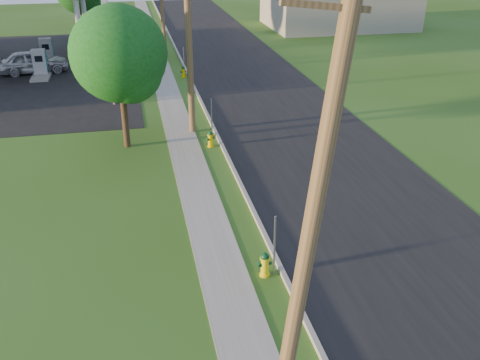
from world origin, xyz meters
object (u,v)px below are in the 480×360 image
utility_pole_near (311,225)px  hydrant_near (265,264)px  utility_pole_mid (189,33)px  hydrant_mid (210,139)px  car_silver (33,62)px  price_pylon (105,8)px  tree_verge (121,58)px  fuel_pump_ne (40,66)px  fuel_pump_se (47,54)px  hydrant_far (183,72)px

utility_pole_near → hydrant_near: utility_pole_near is taller
utility_pole_mid → hydrant_near: size_ratio=11.84×
hydrant_mid → car_silver: size_ratio=0.17×
hydrant_mid → utility_pole_near: bearing=-92.1°
price_pylon → tree_verge: size_ratio=1.04×
fuel_pump_ne → fuel_pump_se: (0.00, 4.00, 0.00)m
fuel_pump_ne → car_silver: size_ratio=0.68×
fuel_pump_ne → price_pylon: price_pylon is taller
utility_pole_near → hydrant_far: utility_pole_near is taller
utility_pole_mid → fuel_pump_ne: size_ratio=3.06×
fuel_pump_se → hydrant_far: bearing=-32.9°
hydrant_near → fuel_pump_ne: bearing=110.1°
fuel_pump_se → car_silver: 2.90m
utility_pole_mid → hydrant_far: bearing=86.1°
utility_pole_near → utility_pole_mid: 18.00m
hydrant_near → hydrant_far: hydrant_near is taller
price_pylon → hydrant_mid: price_pylon is taller
hydrant_near → price_pylon: bearing=103.7°
hydrant_mid → car_silver: (-10.10, 16.43, 0.41)m
price_pylon → car_silver: (-5.62, 8.67, -4.63)m
fuel_pump_ne → hydrant_near: fuel_pump_ne is taller
utility_pole_near → car_silver: bearing=106.5°
fuel_pump_ne → hydrant_mid: 17.96m
utility_pole_near → fuel_pump_se: 36.34m
price_pylon → hydrant_far: price_pylon is taller
hydrant_near → hydrant_far: (0.18, 23.60, -0.01)m
fuel_pump_se → tree_verge: bearing=-72.8°
utility_pole_mid → fuel_pump_ne: 16.31m
hydrant_far → car_silver: 10.82m
fuel_pump_se → tree_verge: tree_verge is taller
tree_verge → hydrant_far: 13.39m
fuel_pump_se → price_pylon: price_pylon is taller
utility_pole_near → hydrant_mid: bearing=87.9°
fuel_pump_se → hydrant_near: 31.29m
hydrant_near → fuel_pump_se: bearing=107.6°
utility_pole_near → hydrant_far: (0.74, 28.77, -4.41)m
utility_pole_near → fuel_pump_se: size_ratio=2.96×
utility_pole_mid → fuel_pump_ne: (-8.90, 13.00, -4.23)m
hydrant_near → car_silver: size_ratio=0.17×
price_pylon → hydrant_far: bearing=48.7°
car_silver → hydrant_mid: bearing=-156.8°
tree_verge → car_silver: tree_verge is taller
hydrant_mid → utility_pole_mid: bearing=104.4°
fuel_pump_ne → car_silver: bearing=118.0°
fuel_pump_se → price_pylon: bearing=-66.5°
utility_pole_mid → tree_verge: size_ratio=1.49×
tree_verge → hydrant_near: tree_verge is taller
fuel_pump_se → hydrant_far: fuel_pump_se is taller
tree_verge → hydrant_mid: bearing=-12.1°
tree_verge → hydrant_mid: size_ratio=8.15×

